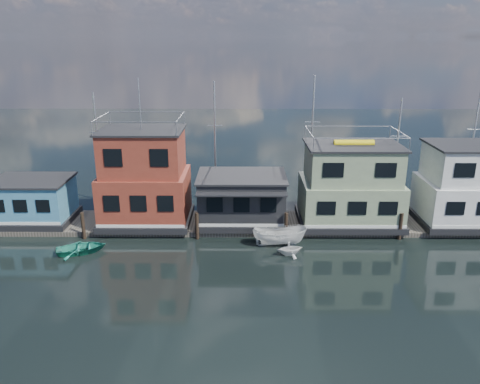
{
  "coord_description": "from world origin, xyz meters",
  "views": [
    {
      "loc": [
        -0.41,
        -24.83,
        15.24
      ],
      "look_at": [
        -0.63,
        12.0,
        3.0
      ],
      "focal_mm": 35.0,
      "sensor_mm": 36.0,
      "label": 1
    }
  ],
  "objects_px": {
    "dinghy_white": "(290,248)",
    "houseboat_green": "(350,186)",
    "houseboat_blue": "(33,201)",
    "houseboat_dark": "(242,199)",
    "houseboat_red": "(145,179)",
    "houseboat_white": "(472,186)",
    "motorboat": "(280,236)",
    "dinghy_teal": "(81,248)"
  },
  "relations": [
    {
      "from": "houseboat_white",
      "to": "houseboat_dark",
      "type": "bearing_deg",
      "value": -179.94
    },
    {
      "from": "houseboat_white",
      "to": "dinghy_white",
      "type": "height_order",
      "value": "houseboat_white"
    },
    {
      "from": "motorboat",
      "to": "houseboat_blue",
      "type": "bearing_deg",
      "value": 79.35
    },
    {
      "from": "dinghy_white",
      "to": "dinghy_teal",
      "type": "xyz_separation_m",
      "value": [
        -15.45,
        0.32,
        -0.15
      ]
    },
    {
      "from": "houseboat_green",
      "to": "dinghy_teal",
      "type": "xyz_separation_m",
      "value": [
        -20.9,
        -5.31,
        -3.18
      ]
    },
    {
      "from": "houseboat_dark",
      "to": "dinghy_white",
      "type": "xyz_separation_m",
      "value": [
        3.55,
        -5.62,
        -1.9
      ]
    },
    {
      "from": "houseboat_green",
      "to": "motorboat",
      "type": "bearing_deg",
      "value": -146.52
    },
    {
      "from": "houseboat_white",
      "to": "houseboat_red",
      "type": "bearing_deg",
      "value": -180.0
    },
    {
      "from": "houseboat_white",
      "to": "houseboat_green",
      "type": "bearing_deg",
      "value": 180.0
    },
    {
      "from": "houseboat_blue",
      "to": "houseboat_dark",
      "type": "relative_size",
      "value": 0.86
    },
    {
      "from": "houseboat_red",
      "to": "houseboat_white",
      "type": "distance_m",
      "value": 27.01
    },
    {
      "from": "houseboat_blue",
      "to": "houseboat_white",
      "type": "xyz_separation_m",
      "value": [
        36.5,
        0.0,
        1.33
      ]
    },
    {
      "from": "houseboat_white",
      "to": "dinghy_white",
      "type": "bearing_deg",
      "value": -159.95
    },
    {
      "from": "dinghy_white",
      "to": "motorboat",
      "type": "distance_m",
      "value": 1.76
    },
    {
      "from": "houseboat_blue",
      "to": "houseboat_white",
      "type": "height_order",
      "value": "houseboat_white"
    },
    {
      "from": "houseboat_blue",
      "to": "houseboat_green",
      "type": "distance_m",
      "value": 26.53
    },
    {
      "from": "houseboat_green",
      "to": "houseboat_blue",
      "type": "bearing_deg",
      "value": -180.0
    },
    {
      "from": "houseboat_blue",
      "to": "dinghy_white",
      "type": "bearing_deg",
      "value": -14.99
    },
    {
      "from": "houseboat_blue",
      "to": "dinghy_teal",
      "type": "bearing_deg",
      "value": -43.48
    },
    {
      "from": "houseboat_blue",
      "to": "houseboat_green",
      "type": "xyz_separation_m",
      "value": [
        26.5,
        0.0,
        1.34
      ]
    },
    {
      "from": "houseboat_blue",
      "to": "dinghy_teal",
      "type": "xyz_separation_m",
      "value": [
        5.6,
        -5.31,
        -1.84
      ]
    },
    {
      "from": "dinghy_white",
      "to": "dinghy_teal",
      "type": "relative_size",
      "value": 0.55
    },
    {
      "from": "houseboat_red",
      "to": "houseboat_dark",
      "type": "bearing_deg",
      "value": -0.14
    },
    {
      "from": "houseboat_white",
      "to": "houseboat_blue",
      "type": "bearing_deg",
      "value": -180.0
    },
    {
      "from": "houseboat_red",
      "to": "houseboat_dark",
      "type": "xyz_separation_m",
      "value": [
        8.0,
        -0.02,
        -1.69
      ]
    },
    {
      "from": "houseboat_red",
      "to": "dinghy_white",
      "type": "height_order",
      "value": "houseboat_red"
    },
    {
      "from": "houseboat_white",
      "to": "motorboat",
      "type": "height_order",
      "value": "houseboat_white"
    },
    {
      "from": "motorboat",
      "to": "houseboat_green",
      "type": "bearing_deg",
      "value": -56.05
    },
    {
      "from": "houseboat_green",
      "to": "houseboat_red",
      "type": "bearing_deg",
      "value": -180.0
    },
    {
      "from": "houseboat_dark",
      "to": "motorboat",
      "type": "height_order",
      "value": "houseboat_dark"
    },
    {
      "from": "houseboat_red",
      "to": "motorboat",
      "type": "height_order",
      "value": "houseboat_red"
    },
    {
      "from": "dinghy_white",
      "to": "dinghy_teal",
      "type": "bearing_deg",
      "value": 74.74
    },
    {
      "from": "dinghy_white",
      "to": "houseboat_green",
      "type": "bearing_deg",
      "value": -58.07
    },
    {
      "from": "houseboat_white",
      "to": "motorboat",
      "type": "bearing_deg",
      "value": -165.97
    },
    {
      "from": "houseboat_red",
      "to": "houseboat_green",
      "type": "distance_m",
      "value": 17.01
    },
    {
      "from": "houseboat_red",
      "to": "dinghy_white",
      "type": "distance_m",
      "value": 13.35
    },
    {
      "from": "houseboat_blue",
      "to": "dinghy_white",
      "type": "distance_m",
      "value": 21.86
    },
    {
      "from": "houseboat_dark",
      "to": "houseboat_white",
      "type": "relative_size",
      "value": 0.88
    },
    {
      "from": "houseboat_white",
      "to": "dinghy_teal",
      "type": "height_order",
      "value": "houseboat_white"
    },
    {
      "from": "houseboat_dark",
      "to": "houseboat_green",
      "type": "relative_size",
      "value": 0.88
    },
    {
      "from": "houseboat_blue",
      "to": "houseboat_green",
      "type": "bearing_deg",
      "value": 0.0
    },
    {
      "from": "motorboat",
      "to": "houseboat_white",
      "type": "bearing_deg",
      "value": -75.5
    }
  ]
}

